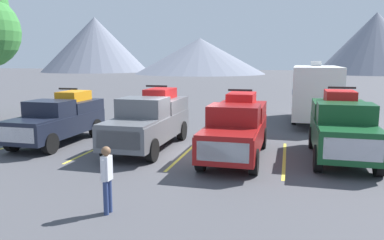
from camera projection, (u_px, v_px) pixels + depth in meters
name	position (u px, v px, depth m)	size (l,w,h in m)	color
ground_plane	(187.00, 152.00, 15.63)	(240.00, 240.00, 0.00)	#47474C
pickup_truck_a	(60.00, 118.00, 17.28)	(2.07, 5.41, 2.44)	black
pickup_truck_b	(150.00, 119.00, 16.30)	(2.13, 5.90, 2.63)	#595B60
pickup_truck_c	(237.00, 127.00, 14.69)	(2.10, 5.78, 2.58)	maroon
pickup_truck_d	(342.00, 127.00, 14.38)	(2.21, 5.25, 2.71)	#144723
lot_stripe_a	(22.00, 142.00, 17.37)	(0.12, 5.50, 0.01)	gold
lot_stripe_b	(99.00, 147.00, 16.42)	(0.12, 5.50, 0.01)	gold
lot_stripe_c	(186.00, 153.00, 15.48)	(0.12, 5.50, 0.01)	gold
lot_stripe_d	(284.00, 159.00, 14.53)	(0.12, 5.50, 0.01)	gold
camper_trailer_a	(315.00, 91.00, 22.40)	(2.71, 8.32, 3.66)	white
person_a	(107.00, 175.00, 9.25)	(0.23, 0.38, 1.70)	navy
mountain_ridge	(334.00, 44.00, 92.93)	(152.84, 45.41, 16.47)	slate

